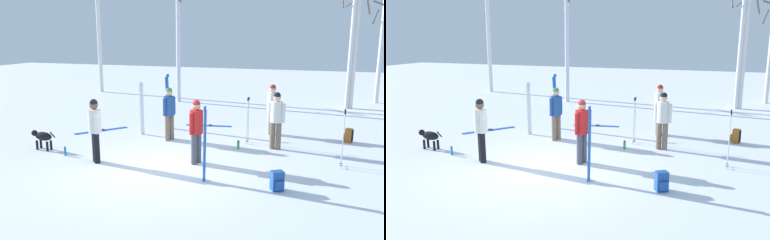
# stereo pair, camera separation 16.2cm
# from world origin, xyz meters

# --- Properties ---
(ground_plane) EXTENTS (60.00, 60.00, 0.00)m
(ground_plane) POSITION_xyz_m (0.00, 0.00, 0.00)
(ground_plane) COLOR white
(person_0) EXTENTS (0.34, 0.52, 1.72)m
(person_0) POSITION_xyz_m (2.21, 4.60, 0.98)
(person_0) COLOR #72604C
(person_0) RESTS_ON ground_plane
(person_1) EXTENTS (0.40, 0.40, 1.72)m
(person_1) POSITION_xyz_m (-1.79, 0.03, 0.98)
(person_1) COLOR black
(person_1) RESTS_ON ground_plane
(person_2) EXTENTS (0.34, 0.49, 1.72)m
(person_2) POSITION_xyz_m (0.78, 0.81, 0.98)
(person_2) COLOR #4C4C56
(person_2) RESTS_ON ground_plane
(person_3) EXTENTS (0.52, 0.34, 1.72)m
(person_3) POSITION_xyz_m (2.58, 2.85, 0.98)
(person_3) COLOR #72604C
(person_3) RESTS_ON ground_plane
(person_4) EXTENTS (0.34, 0.48, 1.72)m
(person_4) POSITION_xyz_m (-0.79, 2.76, 0.98)
(person_4) COLOR #72604C
(person_4) RESTS_ON ground_plane
(dog) EXTENTS (0.90, 0.26, 0.57)m
(dog) POSITION_xyz_m (-3.94, 0.53, 0.39)
(dog) COLOR black
(dog) RESTS_ON ground_plane
(ski_pair_planted_0) EXTENTS (0.04, 0.19, 1.78)m
(ski_pair_planted_0) POSITION_xyz_m (1.37, -0.35, 0.88)
(ski_pair_planted_0) COLOR blue
(ski_pair_planted_0) RESTS_ON ground_plane
(ski_pair_planted_1) EXTENTS (0.15, 0.19, 1.98)m
(ski_pair_planted_1) POSITION_xyz_m (-1.45, 4.24, 0.98)
(ski_pair_planted_1) COLOR blue
(ski_pair_planted_1) RESTS_ON ground_plane
(ski_pair_planted_2) EXTENTS (0.13, 0.09, 1.79)m
(ski_pair_planted_2) POSITION_xyz_m (-1.95, 3.14, 0.89)
(ski_pair_planted_2) COLOR white
(ski_pair_planted_2) RESTS_ON ground_plane
(ski_pair_lying_0) EXTENTS (1.70, 0.46, 0.05)m
(ski_pair_lying_0) POSITION_xyz_m (-0.16, 5.11, 0.01)
(ski_pair_lying_0) COLOR blue
(ski_pair_lying_0) RESTS_ON ground_plane
(ski_pair_lying_1) EXTENTS (1.32, 1.64, 0.05)m
(ski_pair_lying_1) POSITION_xyz_m (-3.55, 3.13, 0.01)
(ski_pair_lying_1) COLOR blue
(ski_pair_lying_1) RESTS_ON ground_plane
(ski_poles_0) EXTENTS (0.07, 0.28, 1.51)m
(ski_poles_0) POSITION_xyz_m (4.41, 1.74, 0.80)
(ski_poles_0) COLOR #B2B2BC
(ski_poles_0) RESTS_ON ground_plane
(ski_poles_1) EXTENTS (0.07, 0.28, 1.46)m
(ski_poles_1) POSITION_xyz_m (1.66, 3.23, 0.78)
(ski_poles_1) COLOR #B2B2BC
(ski_poles_1) RESTS_ON ground_plane
(backpack_0) EXTENTS (0.32, 0.30, 0.44)m
(backpack_0) POSITION_xyz_m (4.67, 4.38, 0.21)
(backpack_0) COLOR #99591E
(backpack_0) RESTS_ON ground_plane
(backpack_1) EXTENTS (0.33, 0.34, 0.44)m
(backpack_1) POSITION_xyz_m (3.05, -0.38, 0.21)
(backpack_1) COLOR #1E4C99
(backpack_1) RESTS_ON ground_plane
(water_bottle_0) EXTENTS (0.06, 0.06, 0.26)m
(water_bottle_0) POSITION_xyz_m (-2.94, 0.24, 0.12)
(water_bottle_0) COLOR #1E72BF
(water_bottle_0) RESTS_ON ground_plane
(water_bottle_1) EXTENTS (0.08, 0.08, 0.26)m
(water_bottle_1) POSITION_xyz_m (1.54, 2.49, 0.12)
(water_bottle_1) COLOR green
(water_bottle_1) RESTS_ON ground_plane
(birch_tree_0) EXTENTS (1.49, 1.26, 7.58)m
(birch_tree_0) POSITION_xyz_m (-8.75, 11.54, 3.92)
(birch_tree_0) COLOR silver
(birch_tree_0) RESTS_ON ground_plane
(birch_tree_1) EXTENTS (1.72, 1.72, 6.99)m
(birch_tree_1) POSITION_xyz_m (-3.19, 9.83, 3.75)
(birch_tree_1) COLOR silver
(birch_tree_1) RESTS_ON ground_plane
(birch_tree_2) EXTENTS (1.50, 1.51, 6.34)m
(birch_tree_2) POSITION_xyz_m (4.81, 10.63, 3.19)
(birch_tree_2) COLOR silver
(birch_tree_2) RESTS_ON ground_plane
(birch_tree_3) EXTENTS (1.52, 1.44, 6.95)m
(birch_tree_3) POSITION_xyz_m (4.98, 10.70, 3.62)
(birch_tree_3) COLOR silver
(birch_tree_3) RESTS_ON ground_plane
(birch_tree_4) EXTENTS (1.35, 1.27, 6.57)m
(birch_tree_4) POSITION_xyz_m (6.26, 12.67, 3.41)
(birch_tree_4) COLOR silver
(birch_tree_4) RESTS_ON ground_plane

